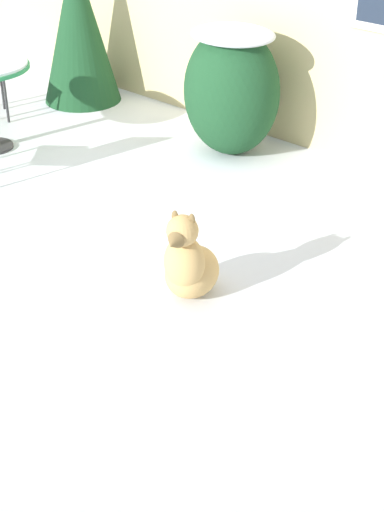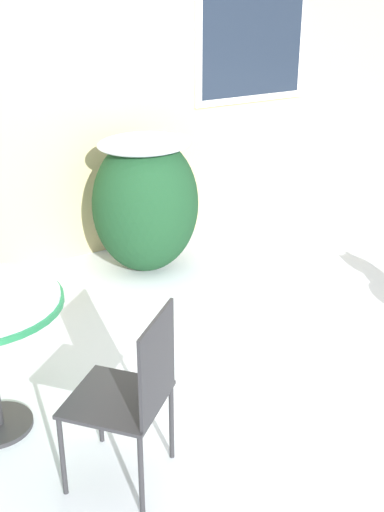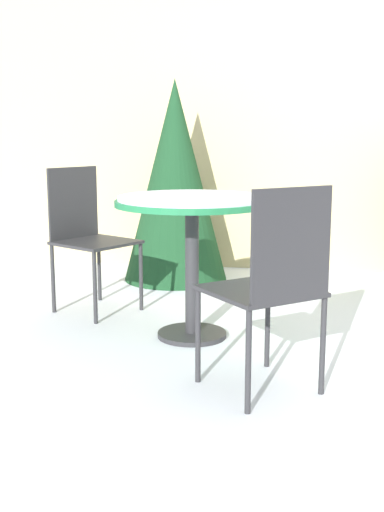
{
  "view_description": "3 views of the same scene",
  "coord_description": "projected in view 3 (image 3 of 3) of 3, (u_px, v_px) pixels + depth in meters",
  "views": [
    {
      "loc": [
        4.23,
        -3.25,
        2.71
      ],
      "look_at": [
        1.48,
        -0.22,
        0.27
      ],
      "focal_mm": 55.0,
      "sensor_mm": 36.0,
      "label": 1
    },
    {
      "loc": [
        -1.94,
        -2.53,
        2.17
      ],
      "look_at": [
        0.0,
        0.6,
        0.55
      ],
      "focal_mm": 45.0,
      "sensor_mm": 36.0,
      "label": 2
    },
    {
      "loc": [
        -0.83,
        -2.96,
        1.07
      ],
      "look_at": [
        -1.38,
        0.31,
        0.44
      ],
      "focal_mm": 45.0,
      "sensor_mm": 36.0,
      "label": 3
    }
  ],
  "objects": [
    {
      "name": "evergreen_bush",
      "position": [
        175.0,
        181.0,
        4.7
      ],
      "size": [
        0.77,
        0.77,
        1.47
      ],
      "color": "#194223",
      "rests_on": "ground_plane"
    },
    {
      "name": "patio_table",
      "position": [
        192.0,
        219.0,
        3.34
      ],
      "size": [
        0.81,
        0.81,
        0.76
      ],
      "color": "#2D2D30",
      "rests_on": "ground_plane"
    },
    {
      "name": "patio_chair_near_table",
      "position": [
        88.0,
        232.0,
        3.92
      ],
      "size": [
        0.57,
        0.57,
        0.88
      ],
      "rotation": [
        0.0,
        0.0,
        1.05
      ],
      "color": "#2D2D30",
      "rests_on": "ground_plane"
    },
    {
      "name": "patio_chair_far_side",
      "position": [
        271.0,
        282.0,
        2.61
      ],
      "size": [
        0.58,
        0.58,
        0.88
      ],
      "rotation": [
        0.0,
        0.0,
        3.84
      ],
      "color": "#2D2D30",
      "rests_on": "ground_plane"
    }
  ]
}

